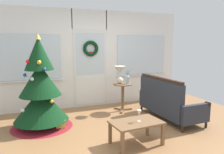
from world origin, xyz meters
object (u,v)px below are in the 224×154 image
at_px(coffee_table, 136,125).
at_px(wine_glass, 139,113).
at_px(side_table, 123,92).
at_px(table_lamp, 120,72).
at_px(settee_sofa, 167,103).
at_px(flower_vase, 127,79).
at_px(gift_box, 60,124).
at_px(christmas_tree, 41,93).

bearing_deg(coffee_table, wine_glass, -7.22).
bearing_deg(wine_glass, side_table, 74.91).
height_order(table_lamp, wine_glass, table_lamp).
relative_size(settee_sofa, coffee_table, 1.87).
height_order(flower_vase, wine_glass, flower_vase).
xyz_separation_m(coffee_table, wine_glass, (0.05, -0.01, 0.20)).
bearing_deg(wine_glass, flower_vase, 71.40).
bearing_deg(settee_sofa, gift_box, 173.12).
distance_m(settee_sofa, gift_box, 2.33).
height_order(wine_glass, gift_box, wine_glass).
bearing_deg(side_table, coffee_table, -106.47).
distance_m(christmas_tree, gift_box, 0.73).
bearing_deg(gift_box, coffee_table, -46.39).
relative_size(flower_vase, coffee_table, 0.40).
bearing_deg(side_table, gift_box, -158.58).
relative_size(wine_glass, gift_box, 1.08).
bearing_deg(flower_vase, wine_glass, -108.60).
relative_size(christmas_tree, settee_sofa, 1.14).
height_order(settee_sofa, wine_glass, settee_sofa).
xyz_separation_m(christmas_tree, flower_vase, (2.07, 0.35, 0.10)).
bearing_deg(coffee_table, gift_box, 133.61).
bearing_deg(gift_box, christmas_tree, 146.49).
bearing_deg(flower_vase, table_lamp, 147.99).
bearing_deg(christmas_tree, side_table, 11.90).
xyz_separation_m(side_table, table_lamp, (-0.06, 0.04, 0.48)).
xyz_separation_m(side_table, wine_glass, (-0.48, -1.80, 0.05)).
relative_size(table_lamp, wine_glass, 2.26).
xyz_separation_m(table_lamp, gift_box, (-1.57, -0.68, -0.88)).
distance_m(table_lamp, coffee_table, 1.99).
bearing_deg(gift_box, flower_vase, 18.51).
relative_size(settee_sofa, side_table, 2.39).
distance_m(settee_sofa, flower_vase, 1.11).
bearing_deg(christmas_tree, wine_glass, -43.02).
relative_size(christmas_tree, side_table, 2.72).
distance_m(christmas_tree, wine_glass, 2.03).
xyz_separation_m(settee_sofa, table_lamp, (-0.73, 0.96, 0.60)).
height_order(coffee_table, gift_box, coffee_table).
height_order(coffee_table, wine_glass, wine_glass).
distance_m(settee_sofa, table_lamp, 1.34).
bearing_deg(table_lamp, settee_sofa, -52.62).
bearing_deg(side_table, christmas_tree, -168.10).
distance_m(settee_sofa, wine_glass, 1.46).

